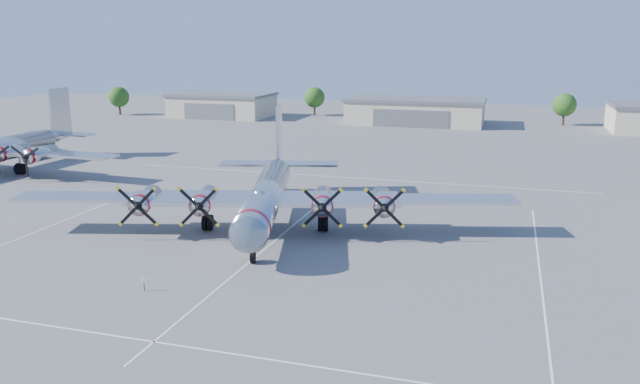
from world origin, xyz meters
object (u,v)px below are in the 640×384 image
(hangar_center, at_px, (416,111))
(tree_far_west, at_px, (119,97))
(info_placard, at_px, (144,282))
(bomber_west, at_px, (5,170))
(tree_west, at_px, (315,97))
(hangar_west, at_px, (222,105))
(main_bomber_b29, at_px, (268,224))
(tree_east, at_px, (565,105))

(hangar_center, bearing_deg, tree_far_west, -176.76)
(tree_far_west, xyz_separation_m, info_placard, (65.28, -93.47, -3.55))
(tree_far_west, bearing_deg, bomber_west, -69.16)
(bomber_west, bearing_deg, tree_west, 76.71)
(hangar_west, bearing_deg, main_bomber_b29, -61.88)
(hangar_west, bearing_deg, bomber_west, -91.38)
(hangar_center, bearing_deg, tree_east, 11.38)
(tree_east, bearing_deg, hangar_center, -168.62)
(tree_east, height_order, bomber_west, tree_east)
(tree_west, relative_size, main_bomber_b29, 0.15)
(hangar_center, relative_size, tree_west, 4.31)
(tree_far_west, height_order, info_placard, tree_far_west)
(bomber_west, bearing_deg, main_bomber_b29, -14.67)
(hangar_center, xyz_separation_m, bomber_west, (-46.58, -65.49, -2.71))
(hangar_west, relative_size, hangar_center, 0.79)
(hangar_west, bearing_deg, hangar_center, -0.00)
(hangar_west, xyz_separation_m, hangar_center, (45.00, -0.00, -0.00))
(tree_far_west, relative_size, main_bomber_b29, 0.15)
(hangar_west, relative_size, tree_west, 3.40)
(info_placard, bearing_deg, tree_far_west, 111.26)
(hangar_west, relative_size, tree_east, 3.40)
(hangar_west, distance_m, hangar_center, 45.00)
(bomber_west, distance_m, info_placard, 52.66)
(bomber_west, bearing_deg, info_placard, -34.28)
(tree_far_west, distance_m, tree_east, 100.50)
(tree_east, relative_size, info_placard, 6.98)
(hangar_center, bearing_deg, hangar_west, 180.00)
(tree_west, xyz_separation_m, tree_east, (55.00, -2.00, 0.00))
(info_placard, bearing_deg, hangar_west, 98.79)
(hangar_center, relative_size, main_bomber_b29, 0.63)
(info_placard, bearing_deg, tree_west, 87.21)
(hangar_center, xyz_separation_m, info_placard, (-4.72, -97.43, -2.04))
(main_bomber_b29, height_order, bomber_west, bomber_west)
(info_placard, bearing_deg, bomber_west, 128.98)
(tree_west, relative_size, tree_east, 1.00)
(hangar_center, bearing_deg, main_bomber_b29, -91.78)
(tree_far_west, height_order, tree_east, same)
(tree_west, height_order, info_placard, tree_west)
(hangar_center, relative_size, bomber_west, 0.74)
(hangar_west, xyz_separation_m, main_bomber_b29, (42.53, -79.60, -2.71))
(hangar_center, distance_m, tree_far_west, 70.13)
(tree_west, height_order, main_bomber_b29, tree_west)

